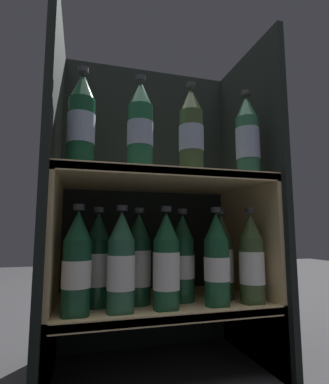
{
  "coord_description": "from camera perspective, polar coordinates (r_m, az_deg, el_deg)",
  "views": [
    {
      "loc": [
        -0.23,
        -0.7,
        0.39
      ],
      "look_at": [
        0.0,
        0.12,
        0.5
      ],
      "focal_mm": 28.0,
      "sensor_mm": 36.0,
      "label": 1
    }
  ],
  "objects": [
    {
      "name": "fridge_back_wall",
      "position": [
        1.09,
        -3.37,
        -1.67
      ],
      "size": [
        0.64,
        0.02,
        1.0
      ],
      "primitive_type": "cube",
      "color": "black",
      "rests_on": "ground_plane"
    },
    {
      "name": "fridge_side_left",
      "position": [
        0.89,
        -20.77,
        0.17
      ],
      "size": [
        0.02,
        0.39,
        1.0
      ],
      "primitive_type": "cube",
      "color": "black",
      "rests_on": "ground_plane"
    },
    {
      "name": "fridge_side_right",
      "position": [
        1.04,
        16.04,
        -1.07
      ],
      "size": [
        0.02,
        0.39,
        1.0
      ],
      "primitive_type": "cube",
      "color": "black",
      "rests_on": "ground_plane"
    },
    {
      "name": "shelf_lower",
      "position": [
        0.93,
        -0.76,
        -21.98
      ],
      "size": [
        0.6,
        0.35,
        0.2
      ],
      "color": "#DBBC84",
      "rests_on": "ground_plane"
    },
    {
      "name": "shelf_upper",
      "position": [
        0.9,
        -0.79,
        -6.96
      ],
      "size": [
        0.6,
        0.35,
        0.55
      ],
      "color": "#DBBC84",
      "rests_on": "ground_plane"
    },
    {
      "name": "bottle_upper_front_0",
      "position": [
        0.81,
        -15.55,
        12.73
      ],
      "size": [
        0.07,
        0.07,
        0.26
      ],
      "color": "#144228",
      "rests_on": "shelf_upper"
    },
    {
      "name": "bottle_upper_front_1",
      "position": [
        0.82,
        -4.65,
        12.2
      ],
      "size": [
        0.07,
        0.07,
        0.26
      ],
      "color": "#1E5638",
      "rests_on": "shelf_upper"
    },
    {
      "name": "bottle_upper_front_2",
      "position": [
        0.86,
        5.1,
        11.28
      ],
      "size": [
        0.07,
        0.07,
        0.26
      ],
      "color": "#384C28",
      "rests_on": "shelf_upper"
    },
    {
      "name": "bottle_upper_front_3",
      "position": [
        0.94,
        15.53,
        9.89
      ],
      "size": [
        0.07,
        0.07,
        0.26
      ],
      "color": "#285B42",
      "rests_on": "shelf_upper"
    },
    {
      "name": "bottle_lower_front_0",
      "position": [
        0.77,
        -16.36,
        -13.19
      ],
      "size": [
        0.07,
        0.07,
        0.26
      ],
      "color": "#144228",
      "rests_on": "shelf_lower"
    },
    {
      "name": "bottle_lower_front_1",
      "position": [
        0.77,
        -8.25,
        -13.45
      ],
      "size": [
        0.07,
        0.07,
        0.26
      ],
      "color": "#285B42",
      "rests_on": "shelf_lower"
    },
    {
      "name": "bottle_lower_front_2",
      "position": [
        0.8,
        0.34,
        -13.4
      ],
      "size": [
        0.07,
        0.07,
        0.26
      ],
      "color": "#194C2D",
      "rests_on": "shelf_lower"
    },
    {
      "name": "bottle_lower_front_3",
      "position": [
        0.85,
        9.92,
        -12.8
      ],
      "size": [
        0.07,
        0.07,
        0.26
      ],
      "color": "#194C2D",
      "rests_on": "shelf_lower"
    },
    {
      "name": "bottle_lower_front_4",
      "position": [
        0.9,
        16.24,
        -12.42
      ],
      "size": [
        0.07,
        0.07,
        0.26
      ],
      "color": "#384C28",
      "rests_on": "shelf_lower"
    },
    {
      "name": "bottle_lower_back_0",
      "position": [
        0.84,
        -12.61,
        -12.84
      ],
      "size": [
        0.07,
        0.07,
        0.26
      ],
      "color": "#144228",
      "rests_on": "shelf_lower"
    },
    {
      "name": "bottle_lower_back_1",
      "position": [
        0.86,
        -4.97,
        -12.96
      ],
      "size": [
        0.07,
        0.07,
        0.26
      ],
      "color": "#194C2D",
      "rests_on": "shelf_lower"
    },
    {
      "name": "bottle_lower_back_2",
      "position": [
        0.89,
        3.46,
        -12.64
      ],
      "size": [
        0.07,
        0.07,
        0.26
      ],
      "color": "#194C2D",
      "rests_on": "shelf_lower"
    },
    {
      "name": "bottle_lower_back_3",
      "position": [
        0.94,
        10.85,
        -12.38
      ],
      "size": [
        0.07,
        0.07,
        0.26
      ],
      "color": "#384C28",
      "rests_on": "shelf_lower"
    }
  ]
}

